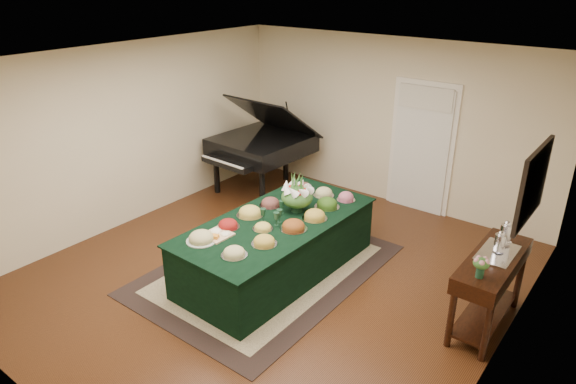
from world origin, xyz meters
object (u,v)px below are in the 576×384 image
Objects in this scene: floral_centerpiece at (297,193)px; grand_piano at (261,144)px; buffet_table at (277,246)px; mahogany_sideboard at (491,273)px.

grand_piano reaches higher than floral_centerpiece.
mahogany_sideboard is at bearing 11.89° from buffet_table.
grand_piano is 1.29× the size of mahogany_sideboard.
buffet_table is at bearing -45.70° from grand_piano.
floral_centerpiece is 2.48m from mahogany_sideboard.
grand_piano is (-1.88, 1.92, 0.48)m from buffet_table.
grand_piano is 4.60m from mahogany_sideboard.
floral_centerpiece reaches higher than mahogany_sideboard.
floral_centerpiece reaches higher than buffet_table.
mahogany_sideboard is (4.38, -1.40, -0.19)m from grand_piano.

